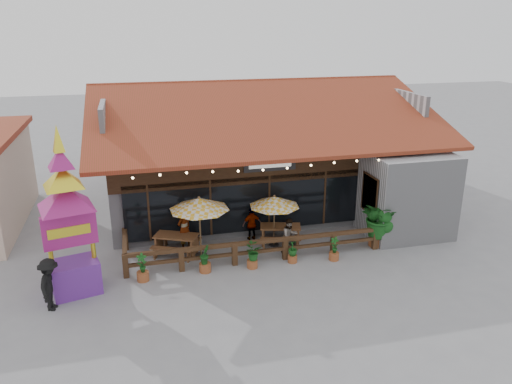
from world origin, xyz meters
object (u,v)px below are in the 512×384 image
object	(u,v)px
picnic_table_left	(176,241)
pedestrian	(50,284)
picnic_table_right	(280,232)
tropical_plant	(378,217)
umbrella_left	(199,204)
umbrella_right	(274,202)
thai_sign_tower	(66,202)

from	to	relation	value
picnic_table_left	pedestrian	size ratio (longest dim) A/B	1.21
picnic_table_right	tropical_plant	size ratio (longest dim) A/B	0.90
umbrella_left	umbrella_right	world-z (taller)	umbrella_left
picnic_table_right	thai_sign_tower	bearing A→B (deg)	-165.21
tropical_plant	umbrella_left	bearing A→B (deg)	173.53
umbrella_left	picnic_table_right	distance (m)	3.75
picnic_table_right	pedestrian	distance (m)	9.04
umbrella_left	thai_sign_tower	distance (m)	4.95
thai_sign_tower	tropical_plant	bearing A→B (deg)	4.57
umbrella_left	pedestrian	xyz separation A→B (m)	(-5.16, -2.66, -1.29)
umbrella_left	tropical_plant	bearing A→B (deg)	-6.47
picnic_table_left	tropical_plant	xyz separation A→B (m)	(8.04, -1.23, 0.71)
pedestrian	umbrella_right	bearing A→B (deg)	-57.82
thai_sign_tower	picnic_table_left	bearing A→B (deg)	31.02
picnic_table_right	picnic_table_left	bearing A→B (deg)	178.86
tropical_plant	picnic_table_left	bearing A→B (deg)	171.29
umbrella_right	tropical_plant	xyz separation A→B (m)	(4.07, -1.04, -0.67)
umbrella_right	pedestrian	bearing A→B (deg)	-160.58
tropical_plant	pedestrian	bearing A→B (deg)	-171.41
umbrella_right	picnic_table_left	distance (m)	4.20
pedestrian	picnic_table_left	bearing A→B (deg)	-41.25
umbrella_right	umbrella_left	bearing A→B (deg)	-175.66
umbrella_left	umbrella_right	bearing A→B (deg)	4.34
umbrella_right	picnic_table_right	size ratio (longest dim) A/B	1.27
umbrella_right	pedestrian	size ratio (longest dim) A/B	1.42
thai_sign_tower	umbrella_right	bearing A→B (deg)	14.60
umbrella_right	tropical_plant	size ratio (longest dim) A/B	1.14
thai_sign_tower	pedestrian	size ratio (longest dim) A/B	3.53
picnic_table_right	tropical_plant	world-z (taller)	tropical_plant
picnic_table_left	tropical_plant	distance (m)	8.16
tropical_plant	pedestrian	size ratio (longest dim) A/B	1.24
umbrella_left	tropical_plant	xyz separation A→B (m)	(7.13, -0.81, -0.92)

